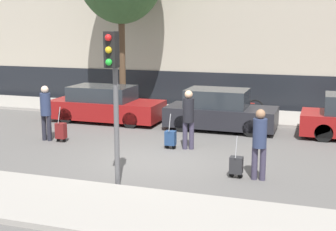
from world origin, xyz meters
The scene contains 13 objects.
ground_plane centered at (0.00, 0.00, 0.00)m, with size 80.00×80.00×0.00m, color #565451.
sidewalk_near centered at (0.00, -3.75, 0.06)m, with size 28.00×2.50×0.12m.
sidewalk_far centered at (0.00, 7.00, 0.06)m, with size 28.00×3.00×0.12m.
parked_car_0 centered at (-3.65, 4.50, 0.66)m, with size 4.40×1.81×1.41m.
parked_car_1 centered at (0.95, 4.49, 0.68)m, with size 3.96×1.75×1.48m.
pedestrian_left centered at (-4.13, 1.05, 1.05)m, with size 0.35×0.34×1.83m.
trolley_left centered at (-3.58, 1.03, 0.37)m, with size 0.34×0.29×1.17m.
pedestrian_center centered at (0.62, 1.48, 1.05)m, with size 0.34×0.34×1.83m.
trolley_center centered at (0.09, 1.34, 0.34)m, with size 0.34×0.29×1.10m.
pedestrian_right centered at (3.07, -0.77, 1.01)m, with size 0.35×0.34×1.78m.
trolley_right centered at (2.52, -0.80, 0.33)m, with size 0.34×0.29×1.08m.
traffic_light centered at (-0.06, -2.36, 2.59)m, with size 0.28×0.47×3.63m.
parked_bicycle centered at (1.40, 6.60, 0.49)m, with size 1.77×0.06×0.96m.
Camera 1 is at (4.46, -11.97, 3.77)m, focal length 50.00 mm.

